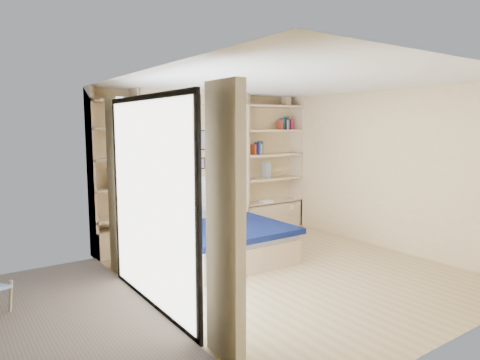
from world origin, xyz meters
TOP-DOWN VIEW (x-y plane):
  - ground at (0.00, 0.00)m, footprint 4.50×4.50m
  - room_shell at (-0.39, 1.52)m, footprint 4.50×4.50m
  - bed at (-0.45, 1.17)m, footprint 1.70×2.12m
  - photo_gallery at (-0.45, 2.22)m, footprint 1.48×0.02m
  - reading_lamps at (-0.30, 2.00)m, footprint 1.92×0.12m
  - shelf_decor at (1.07, 2.07)m, footprint 3.54×0.23m

SIDE VIEW (x-z plane):
  - ground at x=0.00m, z-range 0.00..0.00m
  - bed at x=-0.45m, z-range -0.26..0.81m
  - room_shell at x=-0.39m, z-range -1.17..3.33m
  - reading_lamps at x=-0.30m, z-range 1.03..1.17m
  - photo_gallery at x=-0.45m, z-range 1.19..2.01m
  - shelf_decor at x=1.07m, z-range 0.68..2.71m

